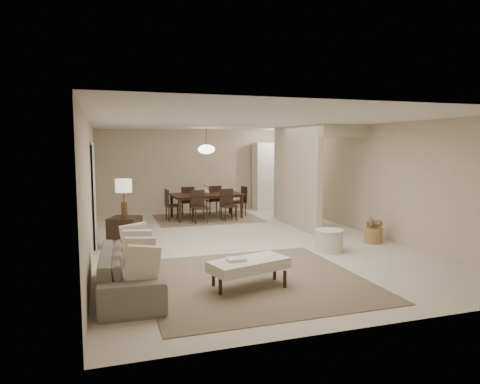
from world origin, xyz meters
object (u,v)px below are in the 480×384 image
object	(u,v)px
sofa	(131,271)
round_pouf	(329,241)
wicker_basket	(373,235)
side_table	(125,232)
ottoman_bench	(249,265)
pantry_cabinet	(272,176)
dining_table	(207,206)

from	to	relation	value
sofa	round_pouf	xyz separation A→B (m)	(3.76, 1.20, -0.09)
round_pouf	wicker_basket	size ratio (longest dim) A/B	1.47
wicker_basket	side_table	bearing A→B (deg)	166.52
ottoman_bench	side_table	bearing A→B (deg)	100.80
ottoman_bench	side_table	distance (m)	3.44
pantry_cabinet	ottoman_bench	distance (m)	7.69
round_pouf	wicker_basket	distance (m)	1.31
sofa	wicker_basket	bearing A→B (deg)	-69.65
sofa	ottoman_bench	distance (m)	1.64
pantry_cabinet	dining_table	world-z (taller)	pantry_cabinet
pantry_cabinet	wicker_basket	xyz separation A→B (m)	(0.21, -5.08, -0.89)
sofa	side_table	bearing A→B (deg)	1.83
pantry_cabinet	round_pouf	xyz separation A→B (m)	(-1.04, -5.46, -0.84)
ottoman_bench	round_pouf	bearing A→B (deg)	18.83
side_table	dining_table	distance (m)	3.66
pantry_cabinet	dining_table	bearing A→B (deg)	-155.69
dining_table	side_table	bearing A→B (deg)	-134.77
ottoman_bench	side_table	size ratio (longest dim) A/B	2.04
pantry_cabinet	sofa	size ratio (longest dim) A/B	1.02
sofa	side_table	world-z (taller)	side_table
side_table	dining_table	size ratio (longest dim) A/B	0.31
ottoman_bench	wicker_basket	distance (m)	3.89
round_pouf	dining_table	world-z (taller)	dining_table
pantry_cabinet	wicker_basket	world-z (taller)	pantry_cabinet
wicker_basket	dining_table	size ratio (longest dim) A/B	0.19
ottoman_bench	pantry_cabinet	bearing A→B (deg)	49.20
side_table	wicker_basket	xyz separation A→B (m)	(4.96, -1.19, -0.15)
side_table	pantry_cabinet	bearing A→B (deg)	39.35
ottoman_bench	sofa	bearing A→B (deg)	153.26
dining_table	pantry_cabinet	bearing A→B (deg)	19.43
ottoman_bench	round_pouf	size ratio (longest dim) A/B	2.30
side_table	round_pouf	world-z (taller)	side_table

